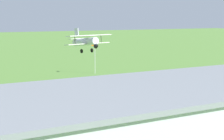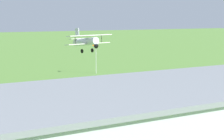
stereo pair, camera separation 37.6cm
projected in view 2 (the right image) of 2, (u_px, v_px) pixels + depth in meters
name	position (u px, v px, depth m)	size (l,w,h in m)	color
ground_plane	(66.00, 91.00, 55.76)	(400.00, 400.00, 0.00)	#568438
hangar	(212.00, 121.00, 28.56)	(38.70, 13.87, 7.34)	silver
biplane	(86.00, 41.00, 52.29)	(7.75, 7.11, 3.79)	silver
windsock	(93.00, 47.00, 71.55)	(1.10, 1.33, 6.66)	silver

